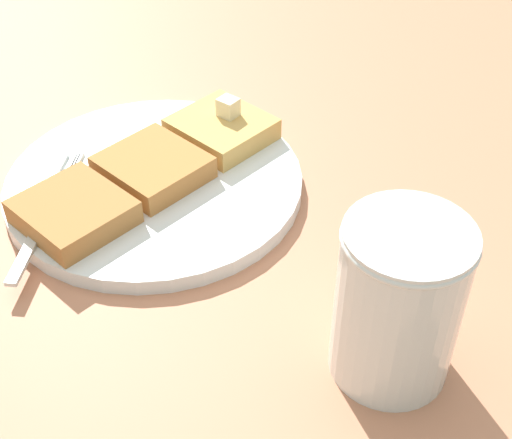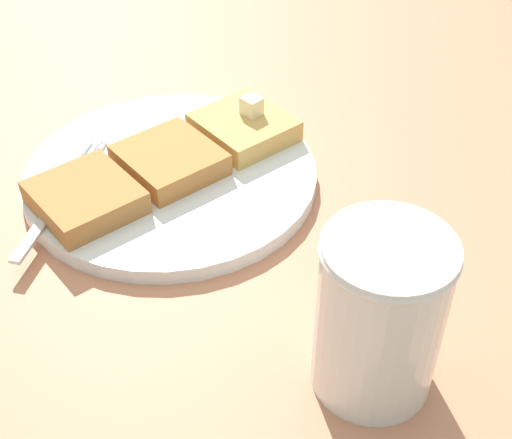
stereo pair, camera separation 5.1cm
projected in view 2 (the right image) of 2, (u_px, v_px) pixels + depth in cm
name	position (u px, v px, depth cm)	size (l,w,h in cm)	color
table_surface	(151.00, 158.00, 67.09)	(127.91, 127.91, 2.83)	#B97654
plate	(171.00, 175.00, 61.47)	(25.11, 25.11, 1.34)	silver
toast_slice_left	(244.00, 127.00, 64.34)	(7.40, 7.86, 1.98)	tan
toast_slice_middle	(170.00, 160.00, 60.46)	(7.40, 7.86, 1.98)	#B27136
toast_slice_right	(85.00, 197.00, 56.58)	(7.40, 7.86, 1.98)	#A76D37
butter_pat_primary	(252.00, 106.00, 63.63)	(1.68, 1.52, 1.68)	beige
fork	(67.00, 189.00, 58.75)	(13.31, 11.22, 0.36)	silver
syrup_jar	(378.00, 321.00, 42.73)	(7.94, 7.94, 11.49)	#461B0A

